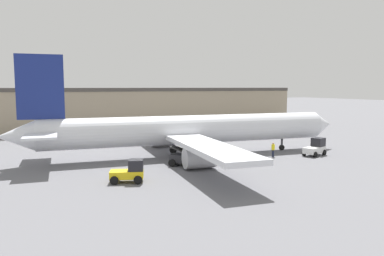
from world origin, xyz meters
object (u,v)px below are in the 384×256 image
object	(u,v)px
airplane	(184,130)
belt_loader_truck	(184,155)
ground_crew_worker	(273,149)
baggage_tug	(130,172)
pushback_tug	(316,147)

from	to	relation	value
airplane	belt_loader_truck	bearing A→B (deg)	-107.00
ground_crew_worker	belt_loader_truck	bearing A→B (deg)	66.54
airplane	ground_crew_worker	distance (m)	11.33
baggage_tug	belt_loader_truck	xyz separation A→B (m)	(7.47, 4.41, 0.18)
baggage_tug	airplane	bearing A→B (deg)	65.25
belt_loader_truck	baggage_tug	bearing A→B (deg)	-107.76
belt_loader_truck	pushback_tug	xyz separation A→B (m)	(17.63, -1.48, -0.15)
belt_loader_truck	ground_crew_worker	bearing A→B (deg)	41.42
pushback_tug	airplane	bearing A→B (deg)	138.71
airplane	belt_loader_truck	world-z (taller)	airplane
airplane	pushback_tug	bearing A→B (deg)	-16.70
airplane	belt_loader_truck	xyz separation A→B (m)	(-2.24, -5.14, -2.13)
airplane	baggage_tug	world-z (taller)	airplane
airplane	pushback_tug	size ratio (longest dim) A/B	11.89
airplane	ground_crew_worker	bearing A→B (deg)	-21.33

